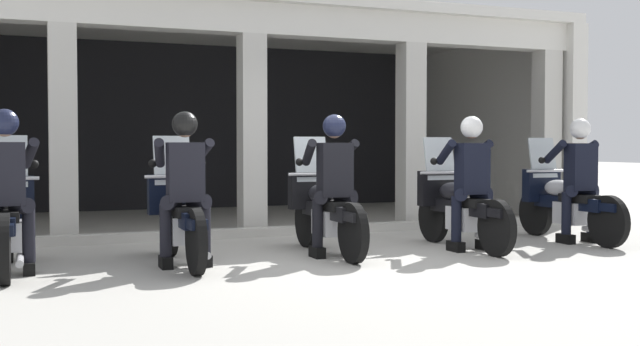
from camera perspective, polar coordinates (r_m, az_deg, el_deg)
The scene contains 13 objects.
ground_plane at distance 11.18m, azimuth -4.66°, elevation -4.30°, with size 80.00×80.00×0.00m, color #A8A59E.
station_building at distance 13.38m, azimuth -8.37°, elevation 6.13°, with size 11.30×5.21×3.41m.
kerb_strip at distance 10.35m, azimuth -4.39°, elevation -4.47°, with size 10.80×0.24×0.12m, color #B7B5AD.
motorcycle_far_left at distance 8.03m, azimuth -22.62°, elevation -3.34°, with size 0.62×2.04×1.35m.
police_officer_far_left at distance 7.72m, azimuth -22.73°, elevation -0.29°, with size 0.63×0.61×1.58m.
motorcycle_left at distance 8.06m, azimuth -10.56°, elevation -3.20°, with size 0.62×2.04×1.35m.
police_officer_left at distance 7.76m, azimuth -10.20°, elevation -0.16°, with size 0.63×0.61×1.58m.
motorcycle_center at distance 8.65m, azimuth 0.34°, elevation -2.81°, with size 0.62×2.04×1.35m.
police_officer_center at distance 8.36m, azimuth 1.05°, elevation 0.03°, with size 0.63×0.61×1.58m.
motorcycle_right at distance 9.28m, azimuth 10.38°, elevation -2.51°, with size 0.62×2.04×1.35m.
police_officer_right at distance 9.02m, azimuth 11.34°, elevation 0.13°, with size 0.63×0.61×1.58m.
motorcycle_far_right at distance 10.36m, azimuth 17.97°, elevation -2.11°, with size 0.62×2.04×1.35m.
police_officer_far_right at distance 10.12m, azimuth 19.01°, elevation 0.26°, with size 0.63×0.61×1.58m.
Camera 1 is at (-3.17, -7.65, 1.23)m, focal length 42.26 mm.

